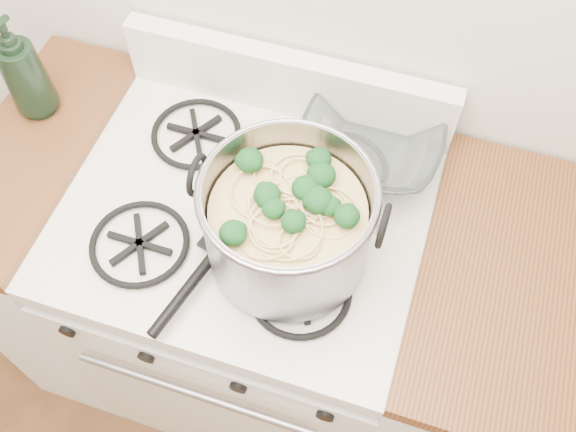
{
  "coord_description": "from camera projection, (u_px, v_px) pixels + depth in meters",
  "views": [
    {
      "loc": [
        0.31,
        0.6,
        2.04
      ],
      "look_at": [
        0.12,
        1.19,
        1.05
      ],
      "focal_mm": 40.0,
      "sensor_mm": 36.0,
      "label": 1
    }
  ],
  "objects": [
    {
      "name": "glass_bowl",
      "position": [
        370.0,
        147.0,
        1.39
      ],
      "size": [
        0.12,
        0.12,
        0.03
      ],
      "primitive_type": "imported",
      "rotation": [
        0.0,
        0.0,
        0.01
      ],
      "color": "white",
      "rests_on": "gas_range"
    },
    {
      "name": "counter_left",
      "position": [
        86.0,
        246.0,
        1.81
      ],
      "size": [
        0.25,
        0.65,
        0.92
      ],
      "color": "silver",
      "rests_on": "ground"
    },
    {
      "name": "gas_range",
      "position": [
        254.0,
        302.0,
        1.74
      ],
      "size": [
        0.76,
        0.66,
        0.92
      ],
      "color": "white",
      "rests_on": "ground"
    },
    {
      "name": "spatula",
      "position": [
        231.0,
        233.0,
        1.28
      ],
      "size": [
        0.36,
        0.37,
        0.02
      ],
      "primitive_type": null,
      "rotation": [
        0.0,
        0.0,
        -0.24
      ],
      "color": "black",
      "rests_on": "gas_range"
    },
    {
      "name": "bottle",
      "position": [
        22.0,
        68.0,
        1.37
      ],
      "size": [
        0.12,
        0.12,
        0.25
      ],
      "primitive_type": "imported",
      "rotation": [
        0.0,
        0.0,
        -0.33
      ],
      "color": "black",
      "rests_on": "counter_left"
    },
    {
      "name": "stock_pot",
      "position": [
        288.0,
        223.0,
        1.19
      ],
      "size": [
        0.36,
        0.33,
        0.22
      ],
      "color": "gray",
      "rests_on": "gas_range"
    }
  ]
}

